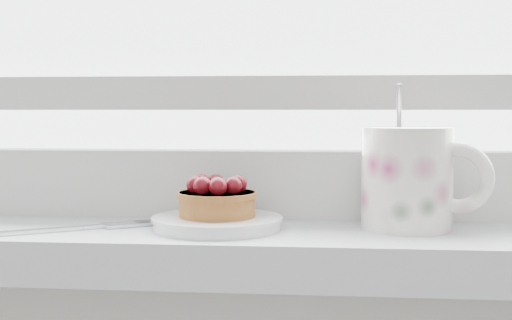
# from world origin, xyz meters

# --- Properties ---
(saucer) EXTENTS (0.12, 0.12, 0.01)m
(saucer) POSITION_xyz_m (-0.01, 1.88, 0.95)
(saucer) COLOR white
(saucer) RESTS_ON windowsill
(raspberry_tart) EXTENTS (0.08, 0.08, 0.04)m
(raspberry_tart) POSITION_xyz_m (-0.01, 1.88, 0.97)
(raspberry_tart) COLOR brown
(raspberry_tart) RESTS_ON saucer
(floral_mug) EXTENTS (0.13, 0.11, 0.14)m
(floral_mug) POSITION_xyz_m (0.17, 1.90, 0.99)
(floral_mug) COLOR white
(floral_mug) RESTS_ON windowsill
(fork) EXTENTS (0.18, 0.13, 0.00)m
(fork) POSITION_xyz_m (-0.15, 1.86, 0.94)
(fork) COLOR silver
(fork) RESTS_ON windowsill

